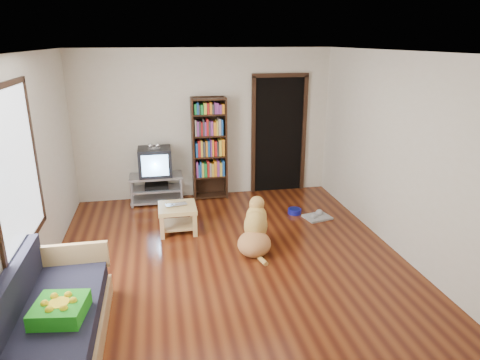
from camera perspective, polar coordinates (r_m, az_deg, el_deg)
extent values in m
plane|color=#612910|center=(5.70, -1.45, -10.40)|extent=(5.00, 5.00, 0.00)
plane|color=white|center=(5.00, -1.69, 16.74)|extent=(5.00, 5.00, 0.00)
plane|color=beige|center=(7.61, -4.71, 7.37)|extent=(4.50, 0.00, 4.50)
plane|color=beige|center=(2.94, 6.70, -11.11)|extent=(4.50, 0.00, 4.50)
plane|color=beige|center=(5.33, -26.16, 0.75)|extent=(0.00, 5.00, 5.00)
plane|color=beige|center=(5.98, 20.26, 3.26)|extent=(0.00, 5.00, 5.00)
cube|color=green|center=(4.20, -22.87, -15.64)|extent=(0.49, 0.49, 0.14)
imported|color=silver|center=(6.33, -8.39, -3.43)|extent=(0.34, 0.25, 0.02)
cylinder|color=navy|center=(7.11, 7.28, -4.14)|extent=(0.22, 0.22, 0.08)
cube|color=#989898|center=(7.00, 10.25, -4.89)|extent=(0.46, 0.40, 0.03)
cube|color=white|center=(4.81, -27.74, 1.27)|extent=(0.02, 1.30, 1.60)
cube|color=black|center=(4.67, -29.18, 10.93)|extent=(0.03, 1.42, 0.06)
cube|color=black|center=(5.08, -26.32, -7.59)|extent=(0.03, 1.42, 0.06)
cube|color=black|center=(5.46, -25.75, 3.39)|extent=(0.03, 0.06, 1.70)
cube|color=black|center=(7.91, 5.17, 5.92)|extent=(0.90, 0.02, 2.10)
cube|color=black|center=(7.77, 1.78, 5.78)|extent=(0.07, 0.05, 2.14)
cube|color=black|center=(8.04, 8.51, 6.00)|extent=(0.07, 0.05, 2.14)
cube|color=black|center=(7.73, 5.44, 13.74)|extent=(1.03, 0.05, 0.07)
cube|color=#99999E|center=(7.53, -11.15, 0.51)|extent=(0.90, 0.45, 0.04)
cube|color=#99999E|center=(7.60, -11.04, -1.14)|extent=(0.86, 0.42, 0.03)
cube|color=#99999E|center=(7.66, -10.96, -2.48)|extent=(0.90, 0.45, 0.04)
cylinder|color=#99999E|center=(7.43, -14.26, -1.84)|extent=(0.04, 0.04, 0.50)
cylinder|color=#99999E|center=(7.42, -7.79, -1.45)|extent=(0.04, 0.04, 0.50)
cylinder|color=#99999E|center=(7.80, -14.13, -0.84)|extent=(0.04, 0.04, 0.50)
cylinder|color=#99999E|center=(7.79, -7.97, -0.47)|extent=(0.04, 0.04, 0.50)
cube|color=black|center=(7.58, -11.06, -0.78)|extent=(0.40, 0.30, 0.07)
cube|color=black|center=(7.45, -11.27, 2.41)|extent=(0.55, 0.48, 0.48)
cube|color=black|center=(7.64, -11.28, 2.82)|extent=(0.40, 0.14, 0.36)
cube|color=#8CBFF2|center=(7.22, -11.26, 1.89)|extent=(0.44, 0.02, 0.36)
cube|color=silver|center=(7.34, -11.39, 4.19)|extent=(0.20, 0.07, 0.02)
sphere|color=silver|center=(7.33, -11.88, 4.50)|extent=(0.09, 0.09, 0.09)
sphere|color=silver|center=(7.33, -10.94, 4.56)|extent=(0.09, 0.09, 0.09)
cube|color=black|center=(7.52, -6.27, 4.07)|extent=(0.03, 0.30, 1.80)
cube|color=black|center=(7.59, -1.97, 4.29)|extent=(0.03, 0.30, 1.80)
cube|color=black|center=(7.68, -4.24, 4.43)|extent=(0.60, 0.02, 1.80)
cube|color=black|center=(7.80, -3.97, -2.02)|extent=(0.56, 0.28, 0.02)
cube|color=black|center=(7.68, -4.03, 0.57)|extent=(0.56, 0.28, 0.03)
cube|color=black|center=(7.58, -4.09, 3.23)|extent=(0.56, 0.28, 0.02)
cube|color=black|center=(7.49, -4.15, 5.96)|extent=(0.56, 0.28, 0.02)
cube|color=black|center=(7.42, -4.22, 8.76)|extent=(0.56, 0.28, 0.02)
cube|color=black|center=(7.38, -4.26, 10.74)|extent=(0.56, 0.28, 0.02)
cube|color=tan|center=(4.52, -23.03, -18.95)|extent=(0.80, 1.80, 0.22)
cube|color=#1E1E2D|center=(4.39, -23.39, -16.64)|extent=(0.74, 1.74, 0.18)
cube|color=#1E1E2D|center=(4.34, -28.35, -13.61)|extent=(0.12, 1.74, 0.40)
cube|color=tan|center=(5.03, -21.71, -9.51)|extent=(0.80, 0.06, 0.30)
cube|color=tan|center=(6.38, -8.38, -3.68)|extent=(0.55, 0.55, 0.06)
cube|color=tan|center=(6.48, -8.27, -5.90)|extent=(0.45, 0.45, 0.03)
cube|color=tan|center=(6.23, -10.35, -6.32)|extent=(0.06, 0.06, 0.34)
cube|color=#D4B76D|center=(6.25, -6.02, -6.04)|extent=(0.06, 0.06, 0.34)
cube|color=tan|center=(6.67, -10.43, -4.66)|extent=(0.06, 0.06, 0.34)
cube|color=tan|center=(6.68, -6.39, -4.40)|extent=(0.06, 0.06, 0.34)
ellipsoid|color=#C4834B|center=(5.76, 1.91, -8.50)|extent=(0.58, 0.61, 0.33)
ellipsoid|color=tan|center=(5.84, 2.11, -6.13)|extent=(0.42, 0.44, 0.44)
ellipsoid|color=#D8AD53|center=(5.88, 2.20, -4.82)|extent=(0.35, 0.33, 0.31)
ellipsoid|color=tan|center=(5.87, 2.27, -3.10)|extent=(0.27, 0.28, 0.19)
ellipsoid|color=#D98953|center=(5.97, 2.37, -2.93)|extent=(0.14, 0.19, 0.08)
sphere|color=black|center=(6.05, 2.44, -2.66)|extent=(0.04, 0.04, 0.04)
ellipsoid|color=tan|center=(5.84, 1.50, -3.28)|extent=(0.07, 0.08, 0.13)
ellipsoid|color=#BE8049|center=(5.83, 2.98, -3.35)|extent=(0.07, 0.08, 0.13)
cylinder|color=tan|center=(6.07, 1.60, -6.63)|extent=(0.10, 0.12, 0.36)
cylinder|color=tan|center=(6.06, 2.91, -6.69)|extent=(0.10, 0.12, 0.36)
sphere|color=tan|center=(6.18, 1.63, -7.78)|extent=(0.09, 0.09, 0.09)
sphere|color=#C2824A|center=(6.17, 2.92, -7.85)|extent=(0.09, 0.09, 0.09)
cylinder|color=#DAA154|center=(5.63, 2.79, -10.46)|extent=(0.12, 0.32, 0.07)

